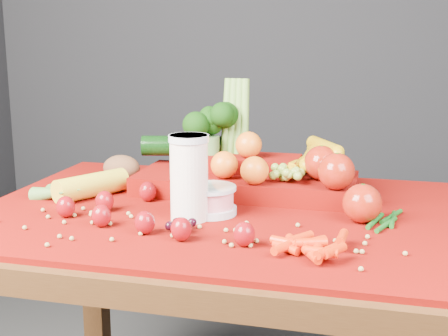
% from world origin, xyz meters
% --- Properties ---
extents(table, '(1.10, 0.80, 0.75)m').
position_xyz_m(table, '(0.00, 0.00, 0.66)').
color(table, '#351D0C').
rests_on(table, ground).
extents(red_cloth, '(1.05, 0.75, 0.01)m').
position_xyz_m(red_cloth, '(0.00, 0.00, 0.76)').
color(red_cloth, '#650403').
rests_on(red_cloth, table).
extents(milk_glass, '(0.08, 0.08, 0.18)m').
position_xyz_m(milk_glass, '(-0.05, -0.09, 0.86)').
color(milk_glass, white).
rests_on(milk_glass, red_cloth).
extents(yogurt_bowl, '(0.11, 0.11, 0.06)m').
position_xyz_m(yogurt_bowl, '(-0.01, -0.04, 0.79)').
color(yogurt_bowl, silver).
rests_on(yogurt_bowl, red_cloth).
extents(strawberry_scatter, '(0.48, 0.28, 0.05)m').
position_xyz_m(strawberry_scatter, '(-0.16, -0.13, 0.79)').
color(strawberry_scatter, maroon).
rests_on(strawberry_scatter, red_cloth).
extents(dark_grape_cluster, '(0.06, 0.05, 0.03)m').
position_xyz_m(dark_grape_cluster, '(-0.05, -0.17, 0.78)').
color(dark_grape_cluster, black).
rests_on(dark_grape_cluster, red_cloth).
extents(soybean_scatter, '(0.84, 0.24, 0.01)m').
position_xyz_m(soybean_scatter, '(0.00, -0.20, 0.77)').
color(soybean_scatter, tan).
rests_on(soybean_scatter, red_cloth).
extents(corn_ear, '(0.25, 0.26, 0.06)m').
position_xyz_m(corn_ear, '(-0.36, -0.01, 0.78)').
color(corn_ear, yellow).
rests_on(corn_ear, red_cloth).
extents(potato, '(0.10, 0.07, 0.07)m').
position_xyz_m(potato, '(-0.32, 0.19, 0.80)').
color(potato, brown).
rests_on(potato, red_cloth).
extents(baby_carrot_pile, '(0.18, 0.17, 0.03)m').
position_xyz_m(baby_carrot_pile, '(0.22, -0.22, 0.78)').
color(baby_carrot_pile, red).
rests_on(baby_carrot_pile, red_cloth).
extents(green_bean_pile, '(0.14, 0.12, 0.01)m').
position_xyz_m(green_bean_pile, '(0.34, -0.01, 0.77)').
color(green_bean_pile, '#114E13').
rests_on(green_bean_pile, red_cloth).
extents(produce_mound, '(0.61, 0.37, 0.27)m').
position_xyz_m(produce_mound, '(0.04, 0.16, 0.82)').
color(produce_mound, '#650403').
rests_on(produce_mound, red_cloth).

